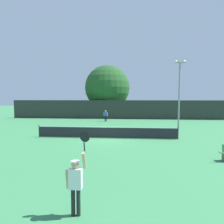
# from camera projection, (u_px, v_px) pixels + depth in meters

# --- Properties ---
(ground_plane) EXTENTS (120.00, 120.00, 0.00)m
(ground_plane) POSITION_uv_depth(u_px,v_px,m) (107.00, 138.00, 16.73)
(ground_plane) COLOR #387F4C
(tennis_net) EXTENTS (11.98, 0.08, 1.07)m
(tennis_net) POSITION_uv_depth(u_px,v_px,m) (107.00, 132.00, 16.70)
(tennis_net) COLOR #232328
(tennis_net) RESTS_ON ground
(perimeter_fence) EXTENTS (34.73, 0.12, 2.99)m
(perimeter_fence) POSITION_uv_depth(u_px,v_px,m) (117.00, 110.00, 31.58)
(perimeter_fence) COLOR #2D332D
(perimeter_fence) RESTS_ON ground
(player_serving) EXTENTS (0.68, 0.39, 2.49)m
(player_serving) POSITION_uv_depth(u_px,v_px,m) (76.00, 179.00, 5.71)
(player_serving) COLOR white
(player_serving) RESTS_ON ground
(player_receiving) EXTENTS (0.57, 0.23, 1.58)m
(player_receiving) POSITION_uv_depth(u_px,v_px,m) (106.00, 115.00, 28.11)
(player_receiving) COLOR blue
(player_receiving) RESTS_ON ground
(tennis_ball) EXTENTS (0.07, 0.07, 0.07)m
(tennis_ball) POSITION_uv_depth(u_px,v_px,m) (118.00, 145.00, 14.22)
(tennis_ball) COLOR #CCE033
(tennis_ball) RESTS_ON ground
(light_pole) EXTENTS (1.18, 0.28, 7.47)m
(light_pole) POSITION_uv_depth(u_px,v_px,m) (179.00, 90.00, 21.37)
(light_pole) COLOR gray
(light_pole) RESTS_ON ground
(large_tree) EXTENTS (8.04, 8.04, 9.22)m
(large_tree) POSITION_uv_depth(u_px,v_px,m) (107.00, 88.00, 35.54)
(large_tree) COLOR brown
(large_tree) RESTS_ON ground
(parked_car_near) EXTENTS (2.42, 4.41, 1.69)m
(parked_car_near) POSITION_uv_depth(u_px,v_px,m) (126.00, 111.00, 37.62)
(parked_car_near) COLOR red
(parked_car_near) RESTS_ON ground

